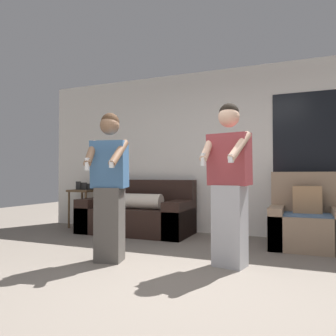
{
  "coord_description": "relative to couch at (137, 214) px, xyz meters",
  "views": [
    {
      "loc": [
        1.16,
        -2.5,
        0.96
      ],
      "look_at": [
        -0.19,
        0.8,
        1.04
      ],
      "focal_mm": 35.0,
      "sensor_mm": 36.0,
      "label": 1
    }
  ],
  "objects": [
    {
      "name": "armchair",
      "position": [
        2.61,
        -0.11,
        0.02
      ],
      "size": [
        0.94,
        0.82,
        1.01
      ],
      "color": "#937A60",
      "rests_on": "ground_plane"
    },
    {
      "name": "person_right",
      "position": [
        1.83,
        -1.4,
        0.57
      ],
      "size": [
        0.5,
        0.53,
        1.72
      ],
      "color": "#B2B2B7",
      "rests_on": "ground_plane"
    },
    {
      "name": "person_left",
      "position": [
        0.55,
        -1.71,
        0.54
      ],
      "size": [
        0.46,
        0.52,
        1.66
      ],
      "color": "#56514C",
      "rests_on": "ground_plane"
    },
    {
      "name": "wall_back",
      "position": [
        1.4,
        0.46,
        1.04
      ],
      "size": [
        6.78,
        0.07,
        2.7
      ],
      "color": "silver",
      "rests_on": "ground_plane"
    },
    {
      "name": "ground_plane",
      "position": [
        1.38,
        -2.35,
        -0.31
      ],
      "size": [
        14.0,
        14.0,
        0.0
      ],
      "primitive_type": "plane",
      "color": "slate"
    },
    {
      "name": "couch",
      "position": [
        0.0,
        0.0,
        0.0
      ],
      "size": [
        1.84,
        0.85,
        0.88
      ],
      "color": "black",
      "rests_on": "ground_plane"
    },
    {
      "name": "side_table",
      "position": [
        -1.19,
        0.17,
        0.27
      ],
      "size": [
        0.45,
        0.46,
        0.84
      ],
      "color": "brown",
      "rests_on": "ground_plane"
    }
  ]
}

